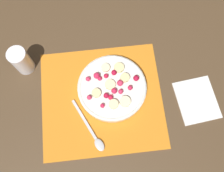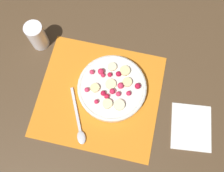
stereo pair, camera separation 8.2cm
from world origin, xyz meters
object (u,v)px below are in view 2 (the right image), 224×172
object	(u,v)px
spoon	(79,127)
napkin	(191,127)
fruit_bowl	(112,88)
drinking_glass	(37,36)

from	to	relation	value
spoon	napkin	size ratio (longest dim) A/B	1.11
fruit_bowl	drinking_glass	world-z (taller)	drinking_glass
spoon	drinking_glass	size ratio (longest dim) A/B	1.72
spoon	napkin	world-z (taller)	spoon
fruit_bowl	spoon	size ratio (longest dim) A/B	1.27
spoon	napkin	xyz separation A→B (m)	(0.36, 0.08, -0.01)
spoon	napkin	bearing A→B (deg)	76.62
fruit_bowl	napkin	bearing A→B (deg)	-13.86
fruit_bowl	napkin	world-z (taller)	fruit_bowl
spoon	drinking_glass	bearing A→B (deg)	-166.82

